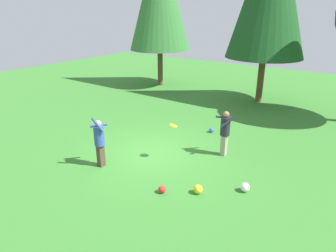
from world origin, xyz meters
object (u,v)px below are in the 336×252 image
object	(u,v)px
ball_yellow	(198,189)
ball_white	(245,187)
person_thrower	(99,139)
frisbee	(173,126)
ball_blue	(211,130)
person_catcher	(225,130)
ball_red	(162,189)

from	to	relation	value
ball_yellow	ball_white	bearing A→B (deg)	39.62
person_thrower	frisbee	xyz separation A→B (m)	(1.73, 1.80, 0.30)
frisbee	ball_blue	size ratio (longest dim) A/B	1.85
person_catcher	person_thrower	bearing A→B (deg)	-0.50
person_thrower	person_catcher	size ratio (longest dim) A/B	1.08
person_thrower	ball_blue	distance (m)	5.19
frisbee	ball_yellow	size ratio (longest dim) A/B	1.40
person_catcher	ball_blue	world-z (taller)	person_catcher
ball_white	ball_yellow	bearing A→B (deg)	-140.38
ball_blue	ball_yellow	size ratio (longest dim) A/B	0.76
ball_blue	frisbee	bearing A→B (deg)	-88.09
ball_yellow	ball_red	size ratio (longest dim) A/B	1.23
ball_blue	ball_red	size ratio (longest dim) A/B	0.93
ball_blue	ball_red	distance (m)	5.06
person_catcher	frisbee	world-z (taller)	person_catcher
ball_blue	ball_red	xyz separation A→B (m)	(1.03, -4.95, 0.01)
ball_red	ball_white	bearing A→B (deg)	37.24
frisbee	ball_blue	distance (m)	3.27
person_catcher	ball_yellow	world-z (taller)	person_catcher
person_thrower	frisbee	distance (m)	2.51
person_catcher	ball_red	bearing A→B (deg)	36.77
person_thrower	ball_blue	world-z (taller)	person_thrower
ball_red	frisbee	bearing A→B (deg)	116.00
person_catcher	ball_blue	size ratio (longest dim) A/B	8.21
person_thrower	ball_blue	xyz separation A→B (m)	(1.62, 4.85, -0.88)
ball_red	ball_yellow	bearing A→B (deg)	34.08
ball_blue	ball_white	size ratio (longest dim) A/B	0.75
ball_blue	ball_yellow	bearing A→B (deg)	-66.52
person_catcher	ball_white	bearing A→B (deg)	83.95
frisbee	ball_red	world-z (taller)	frisbee
frisbee	person_catcher	bearing A→B (deg)	47.07
ball_blue	person_thrower	bearing A→B (deg)	-108.53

